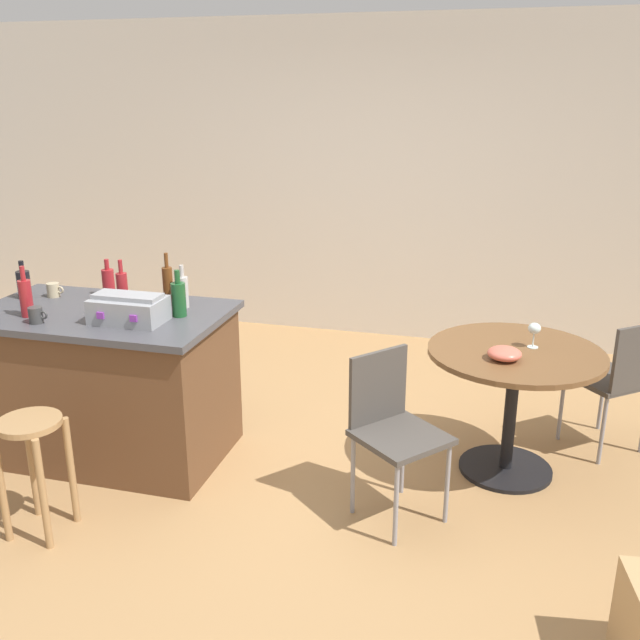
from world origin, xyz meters
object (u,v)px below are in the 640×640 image
Objects in this scene: folding_chair_near at (392,423)px; bottle_1 at (179,298)px; folding_chair_far at (617,375)px; cup_1 at (36,315)px; bottle_2 at (24,284)px; wine_glass at (534,329)px; kitchen_island at (107,383)px; bottle_6 at (183,291)px; bottle_5 at (108,282)px; cup_0 at (54,290)px; bottle_4 at (122,289)px; bottle_0 at (26,297)px; serving_bowl at (505,353)px; toolbox at (129,309)px; wooden_stool at (33,452)px; dining_table at (513,380)px; bottle_3 at (168,285)px.

folding_chair_near is 1.38m from bottle_1.
cup_1 is at bearing -161.26° from folding_chair_far.
wine_glass is (3.01, 0.34, -0.14)m from bottle_2.
bottle_6 is (0.43, 0.19, 0.55)m from kitchen_island.
bottle_5 is at bearing 169.60° from bottle_6.
cup_0 is at bearing 170.66° from bottle_1.
bottle_5 is (-3.05, -0.50, 0.49)m from folding_chair_far.
folding_chair_far is at bearing 13.44° from bottle_4.
wine_glass is at bearing 15.54° from cup_1.
folding_chair_near is at bearing -10.08° from cup_0.
serving_bowl is (2.61, 0.41, -0.23)m from bottle_0.
wooden_stool is at bearing -104.13° from toolbox.
bottle_4 is 2.53× the size of cup_0.
wooden_stool is at bearing -154.42° from serving_bowl.
bottle_5 is at bearing 79.96° from cup_1.
bottle_1 reaches higher than folding_chair_far.
bottle_4 is (0.43, 0.30, -0.00)m from bottle_0.
dining_table is 2.17m from toolbox.
wooden_stool is at bearing -55.89° from bottle_0.
bottle_0 reaches higher than bottle_2.
kitchen_island is 4.99× the size of bottle_0.
wooden_stool is at bearing -102.51° from bottle_3.
bottle_0 reaches higher than cup_0.
bottle_6 reaches higher than folding_chair_near.
dining_table is 1.93m from bottle_1.
bottle_1 is 1.07m from bottle_2.
folding_chair_far is at bearing 33.99° from dining_table.
bottle_6 reaches higher than cup_1.
cup_1 reaches higher than kitchen_island.
cup_0 is at bearing 169.92° from folding_chair_near.
bottle_1 is 0.94× the size of bottle_4.
dining_table is 0.31m from wine_glass.
serving_bowl is (1.79, 0.18, -0.22)m from bottle_1.
serving_bowl is (2.18, 0.11, -0.23)m from bottle_4.
toolbox is 0.89m from bottle_2.
wooden_stool is (0.09, -0.82, -0.01)m from kitchen_island.
bottle_0 is 2.02× the size of wine_glass.
wooden_stool is at bearing -79.59° from bottle_5.
serving_bowl is at bearing 0.70° from cup_0.
bottle_5 is 2.54m from wine_glass.
bottle_0 reaches higher than bottle_1.
bottle_6 is (1.02, 0.08, 0.01)m from bottle_2.
kitchen_island is 12.94× the size of cup_0.
kitchen_island is 1.67× the size of folding_chair_near.
bottle_1 reaches higher than dining_table.
folding_chair_far is 3.63× the size of bottle_2.
bottle_6 is at bearing -16.71° from bottle_3.
cup_0 reaches higher than dining_table.
serving_bowl is at bearing 25.58° from wooden_stool.
cup_0 reaches higher than wooden_stool.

